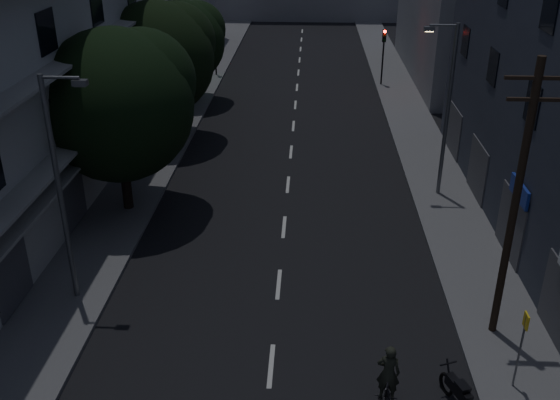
# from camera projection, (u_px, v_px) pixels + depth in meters

# --- Properties ---
(ground) EXTENTS (160.00, 160.00, 0.00)m
(ground) POSITION_uv_depth(u_px,v_px,m) (291.00, 149.00, 35.76)
(ground) COLOR black
(ground) RESTS_ON ground
(sidewalk_left) EXTENTS (3.00, 90.00, 0.15)m
(sidewalk_left) POSITION_uv_depth(u_px,v_px,m) (162.00, 145.00, 36.06)
(sidewalk_left) COLOR #565659
(sidewalk_left) RESTS_ON ground
(sidewalk_right) EXTENTS (3.00, 90.00, 0.15)m
(sidewalk_right) POSITION_uv_depth(u_px,v_px,m) (423.00, 150.00, 35.39)
(sidewalk_right) COLOR #565659
(sidewalk_right) RESTS_ON ground
(lane_markings) EXTENTS (0.15, 60.50, 0.01)m
(lane_markings) POSITION_uv_depth(u_px,v_px,m) (294.00, 115.00, 41.38)
(lane_markings) COLOR beige
(lane_markings) RESTS_ON ground
(building_left) EXTENTS (7.00, 36.00, 14.00)m
(building_left) POSITION_uv_depth(u_px,v_px,m) (11.00, 51.00, 26.96)
(building_left) COLOR #A8A8A3
(building_left) RESTS_ON ground
(tree_near) EXTENTS (6.59, 6.59, 8.13)m
(tree_near) POSITION_uv_depth(u_px,v_px,m) (118.00, 99.00, 26.49)
(tree_near) COLOR black
(tree_near) RESTS_ON sidewalk_left
(tree_mid) EXTENTS (6.42, 6.42, 7.90)m
(tree_mid) POSITION_uv_depth(u_px,v_px,m) (158.00, 55.00, 34.80)
(tree_mid) COLOR black
(tree_mid) RESTS_ON sidewalk_left
(tree_far) EXTENTS (5.53, 5.53, 6.84)m
(tree_far) POSITION_uv_depth(u_px,v_px,m) (185.00, 39.00, 42.07)
(tree_far) COLOR black
(tree_far) RESTS_ON sidewalk_left
(traffic_signal_far_right) EXTENTS (0.28, 0.37, 4.10)m
(traffic_signal_far_right) POSITION_uv_depth(u_px,v_px,m) (384.00, 45.00, 46.42)
(traffic_signal_far_right) COLOR black
(traffic_signal_far_right) RESTS_ON sidewalk_right
(traffic_signal_far_left) EXTENTS (0.28, 0.37, 4.10)m
(traffic_signal_far_left) POSITION_uv_depth(u_px,v_px,m) (215.00, 38.00, 49.04)
(traffic_signal_far_left) COLOR black
(traffic_signal_far_left) RESTS_ON sidewalk_left
(street_lamp_left_near) EXTENTS (1.51, 0.25, 8.00)m
(street_lamp_left_near) POSITION_uv_depth(u_px,v_px,m) (61.00, 181.00, 20.35)
(street_lamp_left_near) COLOR #595D61
(street_lamp_left_near) RESTS_ON sidewalk_left
(street_lamp_right) EXTENTS (1.51, 0.25, 8.00)m
(street_lamp_right) POSITION_uv_depth(u_px,v_px,m) (446.00, 103.00, 28.13)
(street_lamp_right) COLOR #585B60
(street_lamp_right) RESTS_ON sidewalk_right
(street_lamp_left_far) EXTENTS (1.51, 0.25, 8.00)m
(street_lamp_left_far) POSITION_uv_depth(u_px,v_px,m) (175.00, 52.00, 37.66)
(street_lamp_left_far) COLOR #58595F
(street_lamp_left_far) RESTS_ON sidewalk_left
(utility_pole) EXTENTS (1.80, 0.24, 9.00)m
(utility_pole) POSITION_uv_depth(u_px,v_px,m) (516.00, 200.00, 18.44)
(utility_pole) COLOR black
(utility_pole) RESTS_ON sidewalk_right
(bus_stop_sign) EXTENTS (0.06, 0.35, 2.52)m
(bus_stop_sign) POSITION_uv_depth(u_px,v_px,m) (523.00, 337.00, 17.38)
(bus_stop_sign) COLOR #595B60
(bus_stop_sign) RESTS_ON sidewalk_right
(motorcycle) EXTENTS (0.85, 1.75, 1.18)m
(motorcycle) POSITION_uv_depth(u_px,v_px,m) (458.00, 393.00, 17.41)
(motorcycle) COLOR black
(motorcycle) RESTS_ON ground
(cyclist) EXTENTS (0.90, 1.82, 2.21)m
(cyclist) POSITION_uv_depth(u_px,v_px,m) (387.00, 389.00, 17.15)
(cyclist) COLOR black
(cyclist) RESTS_ON ground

